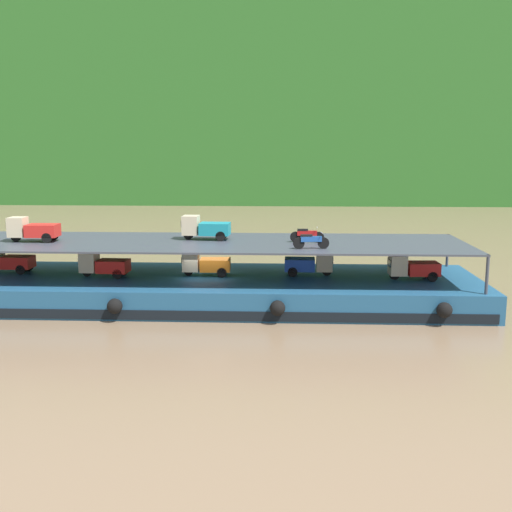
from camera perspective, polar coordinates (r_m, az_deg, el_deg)
name	(u,v)px	position (r m, az deg, el deg)	size (l,w,h in m)	color
ground_plane	(207,302)	(34.87, -4.65, -4.34)	(400.00, 400.00, 0.00)	#7F664C
hillside_far_bank	(260,85)	(109.11, 0.34, 15.83)	(131.68, 30.66, 35.14)	#286023
cargo_barge	(207,289)	(34.67, -4.67, -3.15)	(30.70, 8.96, 1.50)	navy
cargo_rack	(206,243)	(34.19, -4.73, 1.26)	(29.10, 7.54, 2.00)	#383D47
mini_truck_lower_stern	(8,261)	(38.25, -22.32, -0.43)	(2.75, 1.22, 1.38)	red
mini_truck_lower_aft	(104,265)	(35.26, -14.17, -0.81)	(2.79, 1.29, 1.38)	red
mini_truck_lower_mid	(205,264)	(34.65, -4.78, -0.72)	(2.78, 1.26, 1.38)	orange
mini_truck_lower_fore	(310,263)	(34.73, 5.08, -0.70)	(2.77, 1.24, 1.38)	#1E47B7
mini_truck_lower_bow	(413,267)	(34.51, 14.55, -1.05)	(2.78, 1.27, 1.38)	red
mini_truck_upper_stern	(33,229)	(36.26, -20.31, 2.37)	(2.77, 1.25, 1.38)	red
mini_truck_upper_mid	(205,228)	(34.88, -4.81, 2.68)	(2.78, 1.28, 1.38)	teal
motorcycle_upper_port	(311,241)	(31.63, 5.18, 1.45)	(1.90, 0.55, 0.87)	black
motorcycle_upper_centre	(307,235)	(33.87, 4.80, 2.02)	(1.90, 0.55, 0.87)	black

